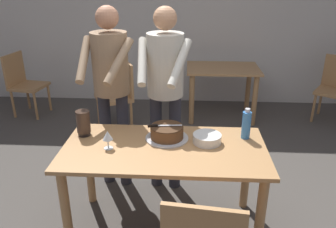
{
  "coord_description": "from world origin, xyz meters",
  "views": [
    {
      "loc": [
        0.16,
        -2.27,
        1.98
      ],
      "look_at": [
        0.01,
        0.29,
        0.9
      ],
      "focal_mm": 36.48,
      "sensor_mm": 36.0,
      "label": 1
    }
  ],
  "objects_px": {
    "background_chair_1": "(24,82)",
    "cake_knife": "(158,126)",
    "hurricane_lamp": "(83,123)",
    "person_cutting_cake": "(165,82)",
    "wine_glass_near": "(108,136)",
    "main_dining_table": "(164,161)",
    "plate_stack": "(207,139)",
    "background_chair_2": "(336,86)",
    "cake_on_platter": "(167,133)",
    "background_table": "(222,79)",
    "water_bottle": "(246,125)",
    "person_standing_beside": "(111,80)",
    "background_chair_0": "(119,93)"
  },
  "relations": [
    {
      "from": "hurricane_lamp",
      "to": "background_chair_0",
      "type": "distance_m",
      "value": 1.82
    },
    {
      "from": "person_cutting_cake",
      "to": "background_chair_2",
      "type": "relative_size",
      "value": 1.91
    },
    {
      "from": "water_bottle",
      "to": "cake_knife",
      "type": "bearing_deg",
      "value": -174.95
    },
    {
      "from": "cake_knife",
      "to": "wine_glass_near",
      "type": "distance_m",
      "value": 0.4
    },
    {
      "from": "plate_stack",
      "to": "water_bottle",
      "type": "xyz_separation_m",
      "value": [
        0.31,
        0.1,
        0.08
      ]
    },
    {
      "from": "cake_on_platter",
      "to": "hurricane_lamp",
      "type": "bearing_deg",
      "value": 177.75
    },
    {
      "from": "background_table",
      "to": "person_cutting_cake",
      "type": "bearing_deg",
      "value": -110.99
    },
    {
      "from": "hurricane_lamp",
      "to": "background_chair_2",
      "type": "xyz_separation_m",
      "value": [
        2.89,
        2.22,
        -0.37
      ]
    },
    {
      "from": "person_cutting_cake",
      "to": "water_bottle",
      "type": "bearing_deg",
      "value": -31.25
    },
    {
      "from": "cake_on_platter",
      "to": "background_chair_2",
      "type": "xyz_separation_m",
      "value": [
        2.22,
        2.25,
        -0.31
      ]
    },
    {
      "from": "main_dining_table",
      "to": "background_table",
      "type": "xyz_separation_m",
      "value": [
        0.66,
        2.39,
        -0.05
      ]
    },
    {
      "from": "main_dining_table",
      "to": "cake_on_platter",
      "type": "bearing_deg",
      "value": 85.38
    },
    {
      "from": "background_chair_1",
      "to": "main_dining_table",
      "type": "bearing_deg",
      "value": -46.71
    },
    {
      "from": "background_chair_2",
      "to": "cake_on_platter",
      "type": "bearing_deg",
      "value": -134.64
    },
    {
      "from": "wine_glass_near",
      "to": "background_chair_2",
      "type": "distance_m",
      "value": 3.62
    },
    {
      "from": "cake_on_platter",
      "to": "background_table",
      "type": "height_order",
      "value": "cake_on_platter"
    },
    {
      "from": "wine_glass_near",
      "to": "cake_knife",
      "type": "bearing_deg",
      "value": 26.26
    },
    {
      "from": "background_chair_0",
      "to": "background_chair_2",
      "type": "xyz_separation_m",
      "value": [
        2.97,
        0.44,
        0.0
      ]
    },
    {
      "from": "background_chair_0",
      "to": "background_chair_1",
      "type": "distance_m",
      "value": 1.53
    },
    {
      "from": "cake_on_platter",
      "to": "background_chair_0",
      "type": "relative_size",
      "value": 0.38
    },
    {
      "from": "main_dining_table",
      "to": "cake_knife",
      "type": "distance_m",
      "value": 0.28
    },
    {
      "from": "background_chair_0",
      "to": "person_standing_beside",
      "type": "bearing_deg",
      "value": -80.89
    },
    {
      "from": "hurricane_lamp",
      "to": "cake_on_platter",
      "type": "bearing_deg",
      "value": -2.25
    },
    {
      "from": "cake_on_platter",
      "to": "background_chair_2",
      "type": "distance_m",
      "value": 3.18
    },
    {
      "from": "main_dining_table",
      "to": "plate_stack",
      "type": "height_order",
      "value": "plate_stack"
    },
    {
      "from": "cake_on_platter",
      "to": "person_standing_beside",
      "type": "distance_m",
      "value": 0.77
    },
    {
      "from": "person_cutting_cake",
      "to": "background_chair_2",
      "type": "bearing_deg",
      "value": 38.34
    },
    {
      "from": "plate_stack",
      "to": "hurricane_lamp",
      "type": "distance_m",
      "value": 0.99
    },
    {
      "from": "cake_knife",
      "to": "person_standing_beside",
      "type": "height_order",
      "value": "person_standing_beside"
    },
    {
      "from": "hurricane_lamp",
      "to": "background_chair_2",
      "type": "bearing_deg",
      "value": 37.54
    },
    {
      "from": "water_bottle",
      "to": "background_chair_1",
      "type": "xyz_separation_m",
      "value": [
        -2.84,
        2.15,
        -0.37
      ]
    },
    {
      "from": "main_dining_table",
      "to": "hurricane_lamp",
      "type": "height_order",
      "value": "hurricane_lamp"
    },
    {
      "from": "plate_stack",
      "to": "background_chair_0",
      "type": "height_order",
      "value": "background_chair_0"
    },
    {
      "from": "hurricane_lamp",
      "to": "person_cutting_cake",
      "type": "relative_size",
      "value": 0.12
    },
    {
      "from": "cake_knife",
      "to": "person_standing_beside",
      "type": "distance_m",
      "value": 0.71
    },
    {
      "from": "cake_knife",
      "to": "person_cutting_cake",
      "type": "relative_size",
      "value": 0.16
    },
    {
      "from": "cake_on_platter",
      "to": "background_table",
      "type": "xyz_separation_m",
      "value": [
        0.64,
        2.25,
        -0.22
      ]
    },
    {
      "from": "main_dining_table",
      "to": "background_table",
      "type": "height_order",
      "value": "main_dining_table"
    },
    {
      "from": "hurricane_lamp",
      "to": "background_chair_0",
      "type": "xyz_separation_m",
      "value": [
        -0.07,
        1.78,
        -0.37
      ]
    },
    {
      "from": "water_bottle",
      "to": "person_cutting_cake",
      "type": "relative_size",
      "value": 0.15
    },
    {
      "from": "main_dining_table",
      "to": "background_chair_2",
      "type": "height_order",
      "value": "background_chair_2"
    },
    {
      "from": "wine_glass_near",
      "to": "background_chair_1",
      "type": "distance_m",
      "value": 3.01
    },
    {
      "from": "background_chair_0",
      "to": "cake_on_platter",
      "type": "bearing_deg",
      "value": -67.59
    },
    {
      "from": "cake_on_platter",
      "to": "plate_stack",
      "type": "distance_m",
      "value": 0.32
    },
    {
      "from": "cake_knife",
      "to": "background_chair_1",
      "type": "distance_m",
      "value": 3.1
    },
    {
      "from": "wine_glass_near",
      "to": "water_bottle",
      "type": "distance_m",
      "value": 1.08
    },
    {
      "from": "cake_knife",
      "to": "person_cutting_cake",
      "type": "height_order",
      "value": "person_cutting_cake"
    },
    {
      "from": "background_chair_1",
      "to": "cake_knife",
      "type": "bearing_deg",
      "value": -45.82
    },
    {
      "from": "background_chair_0",
      "to": "hurricane_lamp",
      "type": "bearing_deg",
      "value": -87.62
    },
    {
      "from": "cake_knife",
      "to": "cake_on_platter",
      "type": "bearing_deg",
      "value": 5.9
    }
  ]
}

